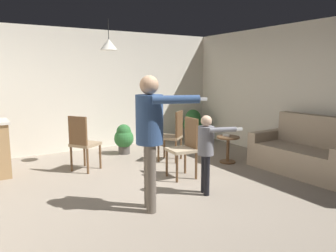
{
  "coord_description": "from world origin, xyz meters",
  "views": [
    {
      "loc": [
        -2.33,
        -4.13,
        1.72
      ],
      "look_at": [
        0.0,
        -0.25,
        1.0
      ],
      "focal_mm": 35.08,
      "sensor_mm": 36.0,
      "label": 1
    }
  ],
  "objects_px": {
    "dining_chair_by_counter": "(83,141)",
    "dining_chair_centre_back": "(185,145)",
    "dining_chair_near_wall": "(173,134)",
    "spare_remote_on_table": "(226,135)",
    "person_child": "(207,146)",
    "potted_plant_by_wall": "(193,123)",
    "side_table_by_couch": "(228,146)",
    "person_adult": "(151,128)",
    "potted_plant_corner": "(124,138)",
    "couch_floral": "(305,154)"
  },
  "relations": [
    {
      "from": "dining_chair_by_counter",
      "to": "dining_chair_centre_back",
      "type": "bearing_deg",
      "value": 13.95
    },
    {
      "from": "person_child",
      "to": "potted_plant_corner",
      "type": "bearing_deg",
      "value": -160.72
    },
    {
      "from": "dining_chair_centre_back",
      "to": "spare_remote_on_table",
      "type": "relative_size",
      "value": 7.69
    },
    {
      "from": "dining_chair_centre_back",
      "to": "person_adult",
      "type": "bearing_deg",
      "value": 132.12
    },
    {
      "from": "potted_plant_corner",
      "to": "dining_chair_by_counter",
      "type": "bearing_deg",
      "value": -144.4
    },
    {
      "from": "couch_floral",
      "to": "spare_remote_on_table",
      "type": "bearing_deg",
      "value": 28.88
    },
    {
      "from": "dining_chair_by_counter",
      "to": "spare_remote_on_table",
      "type": "relative_size",
      "value": 7.69
    },
    {
      "from": "person_adult",
      "to": "potted_plant_by_wall",
      "type": "distance_m",
      "value": 4.58
    },
    {
      "from": "dining_chair_near_wall",
      "to": "dining_chair_centre_back",
      "type": "height_order",
      "value": "same"
    },
    {
      "from": "person_child",
      "to": "dining_chair_centre_back",
      "type": "height_order",
      "value": "person_child"
    },
    {
      "from": "spare_remote_on_table",
      "to": "person_adult",
      "type": "bearing_deg",
      "value": -151.48
    },
    {
      "from": "person_adult",
      "to": "spare_remote_on_table",
      "type": "distance_m",
      "value": 2.7
    },
    {
      "from": "side_table_by_couch",
      "to": "dining_chair_near_wall",
      "type": "height_order",
      "value": "dining_chair_near_wall"
    },
    {
      "from": "dining_chair_by_counter",
      "to": "dining_chair_near_wall",
      "type": "relative_size",
      "value": 1.0
    },
    {
      "from": "spare_remote_on_table",
      "to": "potted_plant_corner",
      "type": "bearing_deg",
      "value": 130.99
    },
    {
      "from": "side_table_by_couch",
      "to": "dining_chair_near_wall",
      "type": "bearing_deg",
      "value": 141.52
    },
    {
      "from": "dining_chair_near_wall",
      "to": "dining_chair_centre_back",
      "type": "bearing_deg",
      "value": -152.17
    },
    {
      "from": "dining_chair_by_counter",
      "to": "dining_chair_near_wall",
      "type": "height_order",
      "value": "same"
    },
    {
      "from": "person_child",
      "to": "dining_chair_near_wall",
      "type": "relative_size",
      "value": 1.15
    },
    {
      "from": "person_child",
      "to": "couch_floral",
      "type": "bearing_deg",
      "value": 106.9
    },
    {
      "from": "dining_chair_by_counter",
      "to": "spare_remote_on_table",
      "type": "distance_m",
      "value": 2.71
    },
    {
      "from": "couch_floral",
      "to": "side_table_by_couch",
      "type": "height_order",
      "value": "couch_floral"
    },
    {
      "from": "side_table_by_couch",
      "to": "person_child",
      "type": "distance_m",
      "value": 1.85
    },
    {
      "from": "dining_chair_near_wall",
      "to": "spare_remote_on_table",
      "type": "distance_m",
      "value": 1.03
    },
    {
      "from": "potted_plant_by_wall",
      "to": "spare_remote_on_table",
      "type": "distance_m",
      "value": 2.23
    },
    {
      "from": "person_child",
      "to": "potted_plant_by_wall",
      "type": "relative_size",
      "value": 1.43
    },
    {
      "from": "couch_floral",
      "to": "potted_plant_corner",
      "type": "relative_size",
      "value": 2.82
    },
    {
      "from": "person_adult",
      "to": "person_child",
      "type": "height_order",
      "value": "person_adult"
    },
    {
      "from": "dining_chair_centre_back",
      "to": "potted_plant_corner",
      "type": "bearing_deg",
      "value": 10.03
    },
    {
      "from": "person_adult",
      "to": "person_child",
      "type": "distance_m",
      "value": 1.0
    },
    {
      "from": "potted_plant_by_wall",
      "to": "potted_plant_corner",
      "type": "bearing_deg",
      "value": -168.11
    },
    {
      "from": "side_table_by_couch",
      "to": "dining_chair_near_wall",
      "type": "relative_size",
      "value": 0.52
    },
    {
      "from": "person_child",
      "to": "potted_plant_by_wall",
      "type": "height_order",
      "value": "person_child"
    },
    {
      "from": "potted_plant_by_wall",
      "to": "dining_chair_centre_back",
      "type": "bearing_deg",
      "value": -127.62
    },
    {
      "from": "dining_chair_centre_back",
      "to": "spare_remote_on_table",
      "type": "xyz_separation_m",
      "value": [
        1.21,
        0.38,
        -0.01
      ]
    },
    {
      "from": "potted_plant_by_wall",
      "to": "spare_remote_on_table",
      "type": "xyz_separation_m",
      "value": [
        -0.71,
        -2.11,
        0.1
      ]
    },
    {
      "from": "person_child",
      "to": "potted_plant_corner",
      "type": "distance_m",
      "value": 2.87
    },
    {
      "from": "couch_floral",
      "to": "dining_chair_near_wall",
      "type": "height_order",
      "value": "same"
    },
    {
      "from": "dining_chair_by_counter",
      "to": "potted_plant_by_wall",
      "type": "height_order",
      "value": "dining_chair_by_counter"
    },
    {
      "from": "dining_chair_by_counter",
      "to": "dining_chair_centre_back",
      "type": "height_order",
      "value": "same"
    },
    {
      "from": "potted_plant_corner",
      "to": "side_table_by_couch",
      "type": "bearing_deg",
      "value": -49.63
    },
    {
      "from": "dining_chair_centre_back",
      "to": "potted_plant_corner",
      "type": "height_order",
      "value": "dining_chair_centre_back"
    },
    {
      "from": "dining_chair_by_counter",
      "to": "spare_remote_on_table",
      "type": "bearing_deg",
      "value": 37.73
    },
    {
      "from": "side_table_by_couch",
      "to": "potted_plant_by_wall",
      "type": "distance_m",
      "value": 2.27
    },
    {
      "from": "side_table_by_couch",
      "to": "couch_floral",
      "type": "bearing_deg",
      "value": -58.59
    },
    {
      "from": "person_child",
      "to": "person_adult",
      "type": "bearing_deg",
      "value": -66.74
    },
    {
      "from": "person_child",
      "to": "dining_chair_by_counter",
      "type": "height_order",
      "value": "person_child"
    },
    {
      "from": "side_table_by_couch",
      "to": "spare_remote_on_table",
      "type": "xyz_separation_m",
      "value": [
        -0.01,
        0.05,
        0.21
      ]
    },
    {
      "from": "dining_chair_by_counter",
      "to": "potted_plant_corner",
      "type": "bearing_deg",
      "value": 91.45
    },
    {
      "from": "person_child",
      "to": "spare_remote_on_table",
      "type": "bearing_deg",
      "value": 148.72
    }
  ]
}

